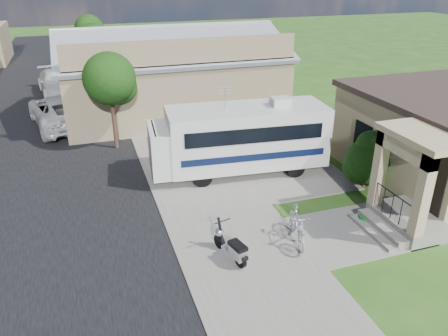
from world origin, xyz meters
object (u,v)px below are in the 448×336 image
object	(u,v)px
bicycle	(297,227)
pickup_truck	(61,111)
motorhome	(240,137)
scooter	(232,247)
van	(57,83)
garden_hose	(365,220)
shrub	(368,159)

from	to	relation	value
bicycle	pickup_truck	bearing A→B (deg)	130.27
motorhome	scooter	size ratio (longest dim) A/B	4.62
bicycle	van	distance (m)	22.32
bicycle	van	world-z (taller)	van
motorhome	van	size ratio (longest dim) A/B	1.36
bicycle	garden_hose	world-z (taller)	bicycle
shrub	bicycle	distance (m)	5.13
motorhome	pickup_truck	distance (m)	11.27
scooter	pickup_truck	size ratio (longest dim) A/B	0.26
scooter	bicycle	xyz separation A→B (m)	(2.23, 0.22, 0.10)
motorhome	bicycle	size ratio (longest dim) A/B	3.86
bicycle	van	bearing A→B (deg)	123.04
van	garden_hose	size ratio (longest dim) A/B	12.89
pickup_truck	garden_hose	distance (m)	16.98
motorhome	bicycle	distance (m)	5.59
scooter	van	bearing A→B (deg)	88.79
van	garden_hose	xyz separation A→B (m)	(10.13, -20.73, -0.69)
motorhome	bicycle	bearing A→B (deg)	-86.20
motorhome	shrub	world-z (taller)	motorhome
garden_hose	van	bearing A→B (deg)	116.04
bicycle	van	xyz separation A→B (m)	(-7.32, 21.08, 0.21)
scooter	motorhome	bearing A→B (deg)	52.89
scooter	garden_hose	bearing A→B (deg)	-8.18
motorhome	garden_hose	size ratio (longest dim) A/B	17.59
motorhome	scooter	distance (m)	6.29
shrub	bicycle	world-z (taller)	shrub
bicycle	scooter	bearing A→B (deg)	-160.39
garden_hose	bicycle	bearing A→B (deg)	-172.94
pickup_truck	van	distance (m)	6.92
motorhome	pickup_truck	size ratio (longest dim) A/B	1.21
shrub	pickup_truck	distance (m)	16.21
bicycle	garden_hose	bearing A→B (deg)	20.95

